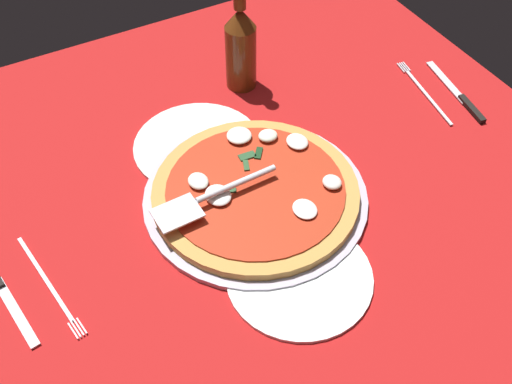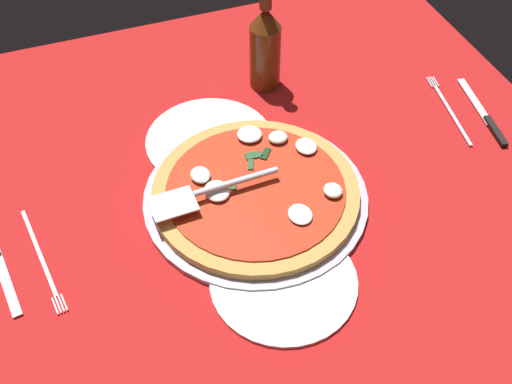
{
  "view_description": "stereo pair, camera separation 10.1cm",
  "coord_description": "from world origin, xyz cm",
  "px_view_note": "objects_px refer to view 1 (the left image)",
  "views": [
    {
      "loc": [
        -59.9,
        34.31,
        77.22
      ],
      "look_at": [
        -0.19,
        1.56,
        2.37
      ],
      "focal_mm": 44.39,
      "sensor_mm": 36.0,
      "label": 1
    },
    {
      "loc": [
        -64.09,
        25.11,
        77.22
      ],
      "look_at": [
        -0.19,
        1.56,
        2.37
      ],
      "focal_mm": 44.39,
      "sensor_mm": 36.0,
      "label": 2
    }
  ],
  "objects_px": {
    "place_setting_near": "(442,96)",
    "place_setting_far": "(25,289)",
    "pizza": "(256,191)",
    "beer_bottle": "(241,46)",
    "dinner_plate_left": "(299,278)",
    "dinner_plate_right": "(198,146)",
    "pizza_server": "(210,196)"
  },
  "relations": [
    {
      "from": "place_setting_near",
      "to": "place_setting_far",
      "type": "height_order",
      "value": "same"
    },
    {
      "from": "place_setting_near",
      "to": "place_setting_far",
      "type": "relative_size",
      "value": 1.08
    },
    {
      "from": "pizza",
      "to": "place_setting_near",
      "type": "bearing_deg",
      "value": -82.14
    },
    {
      "from": "place_setting_near",
      "to": "beer_bottle",
      "type": "height_order",
      "value": "beer_bottle"
    },
    {
      "from": "pizza",
      "to": "place_setting_far",
      "type": "relative_size",
      "value": 1.58
    },
    {
      "from": "dinner_plate_left",
      "to": "dinner_plate_right",
      "type": "distance_m",
      "value": 0.32
    },
    {
      "from": "dinner_plate_left",
      "to": "pizza_server",
      "type": "height_order",
      "value": "pizza_server"
    },
    {
      "from": "place_setting_far",
      "to": "beer_bottle",
      "type": "relative_size",
      "value": 0.87
    },
    {
      "from": "place_setting_near",
      "to": "place_setting_far",
      "type": "bearing_deg",
      "value": 103.24
    },
    {
      "from": "dinner_plate_right",
      "to": "pizza",
      "type": "height_order",
      "value": "pizza"
    },
    {
      "from": "dinner_plate_left",
      "to": "beer_bottle",
      "type": "height_order",
      "value": "beer_bottle"
    },
    {
      "from": "pizza_server",
      "to": "pizza",
      "type": "bearing_deg",
      "value": 173.8
    },
    {
      "from": "place_setting_far",
      "to": "pizza_server",
      "type": "bearing_deg",
      "value": 80.84
    },
    {
      "from": "dinner_plate_right",
      "to": "pizza_server",
      "type": "relative_size",
      "value": 1.06
    },
    {
      "from": "dinner_plate_right",
      "to": "beer_bottle",
      "type": "height_order",
      "value": "beer_bottle"
    },
    {
      "from": "pizza_server",
      "to": "place_setting_far",
      "type": "bearing_deg",
      "value": -2.55
    },
    {
      "from": "pizza_server",
      "to": "place_setting_near",
      "type": "bearing_deg",
      "value": -175.96
    },
    {
      "from": "dinner_plate_left",
      "to": "pizza_server",
      "type": "relative_size",
      "value": 1.02
    },
    {
      "from": "place_setting_near",
      "to": "pizza_server",
      "type": "bearing_deg",
      "value": 105.64
    },
    {
      "from": "place_setting_far",
      "to": "beer_bottle",
      "type": "bearing_deg",
      "value": 109.82
    },
    {
      "from": "dinner_plate_left",
      "to": "pizza_server",
      "type": "distance_m",
      "value": 0.19
    },
    {
      "from": "pizza",
      "to": "place_setting_near",
      "type": "xyz_separation_m",
      "value": [
        0.06,
        -0.44,
        -0.02
      ]
    },
    {
      "from": "dinner_plate_right",
      "to": "place_setting_far",
      "type": "distance_m",
      "value": 0.38
    },
    {
      "from": "place_setting_near",
      "to": "place_setting_far",
      "type": "distance_m",
      "value": 0.82
    },
    {
      "from": "dinner_plate_right",
      "to": "pizza",
      "type": "bearing_deg",
      "value": -168.91
    },
    {
      "from": "place_setting_far",
      "to": "dinner_plate_left",
      "type": "bearing_deg",
      "value": 55.27
    },
    {
      "from": "beer_bottle",
      "to": "dinner_plate_right",
      "type": "bearing_deg",
      "value": 128.46
    },
    {
      "from": "pizza_server",
      "to": "place_setting_near",
      "type": "xyz_separation_m",
      "value": [
        0.05,
        -0.52,
        -0.04
      ]
    },
    {
      "from": "pizza",
      "to": "pizza_server",
      "type": "distance_m",
      "value": 0.08
    },
    {
      "from": "pizza_server",
      "to": "place_setting_near",
      "type": "height_order",
      "value": "pizza_server"
    },
    {
      "from": "dinner_plate_right",
      "to": "pizza_server",
      "type": "height_order",
      "value": "pizza_server"
    },
    {
      "from": "place_setting_far",
      "to": "beer_bottle",
      "type": "distance_m",
      "value": 0.57
    }
  ]
}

